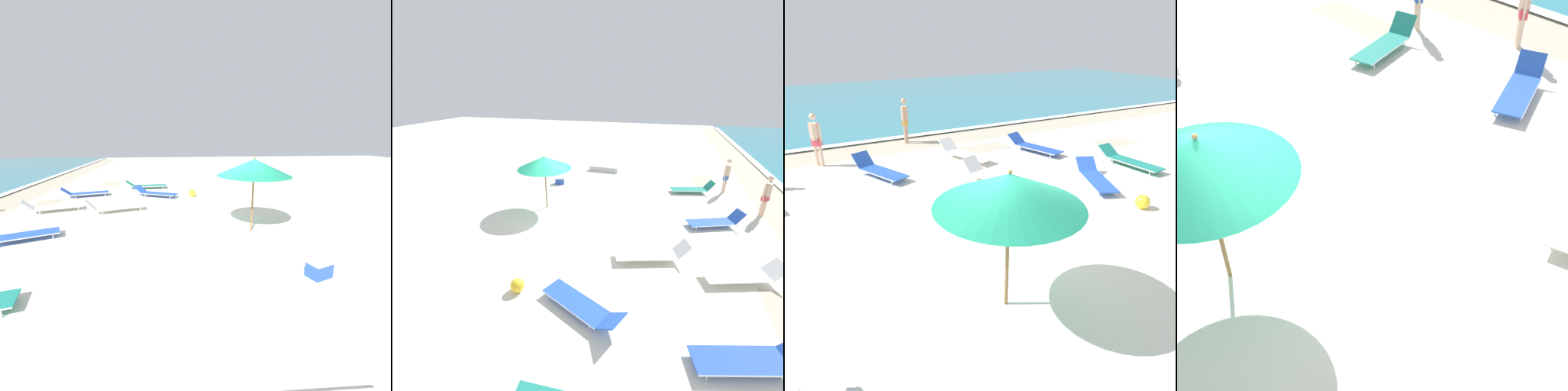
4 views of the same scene
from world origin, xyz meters
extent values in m
cube|color=silver|center=(0.00, 0.00, -0.08)|extent=(60.00, 60.00, 0.16)
cube|color=#B8AE96|center=(3.60, 7.21, 0.00)|extent=(2.00, 1.07, 0.00)
cube|color=#B8AE96|center=(8.69, 5.31, 0.00)|extent=(1.77, 1.06, 0.00)
cylinder|color=olive|center=(-0.58, -0.90, 1.03)|extent=(0.06, 0.06, 2.05)
cone|color=#1E936B|center=(-0.58, -0.90, 2.05)|extent=(2.30, 2.30, 0.52)
cylinder|color=#166E50|center=(-0.58, -0.90, 1.80)|extent=(2.23, 2.23, 0.01)
sphere|color=olive|center=(-0.58, -0.90, 2.34)|extent=(0.07, 0.07, 0.07)
cube|color=white|center=(2.14, 3.66, 0.17)|extent=(1.14, 1.97, 0.03)
cylinder|color=silver|center=(1.86, 3.57, 0.17)|extent=(0.59, 1.80, 0.03)
cylinder|color=silver|center=(2.43, 3.75, 0.17)|extent=(0.59, 1.80, 0.03)
cube|color=white|center=(1.81, 4.73, 0.38)|extent=(0.67, 0.54, 0.43)
cylinder|color=silver|center=(2.12, 2.88, 0.08)|extent=(0.03, 0.03, 0.16)
cylinder|color=silver|center=(2.61, 3.03, 0.08)|extent=(0.03, 0.03, 0.16)
cylinder|color=silver|center=(1.68, 4.28, 0.08)|extent=(0.03, 0.03, 0.16)
cylinder|color=silver|center=(2.17, 4.43, 0.08)|extent=(0.03, 0.03, 0.16)
cube|color=white|center=(2.44, 6.14, 0.17)|extent=(1.12, 1.86, 0.03)
cylinder|color=silver|center=(2.16, 6.05, 0.17)|extent=(0.58, 1.68, 0.03)
cylinder|color=silver|center=(2.73, 6.24, 0.17)|extent=(0.58, 1.68, 0.03)
cube|color=white|center=(2.10, 7.17, 0.36)|extent=(0.68, 0.59, 0.39)
cylinder|color=silver|center=(2.41, 5.41, 0.08)|extent=(0.03, 0.03, 0.16)
cylinder|color=silver|center=(2.90, 5.57, 0.08)|extent=(0.03, 0.03, 0.16)
cylinder|color=silver|center=(1.99, 6.72, 0.08)|extent=(0.03, 0.03, 0.16)
cylinder|color=silver|center=(2.47, 6.87, 0.08)|extent=(0.03, 0.03, 0.16)
cube|color=blue|center=(-0.66, 5.89, 0.17)|extent=(1.19, 1.81, 0.03)
cylinder|color=silver|center=(-0.94, 5.78, 0.17)|extent=(0.66, 1.60, 0.03)
cylinder|color=silver|center=(-0.38, 6.00, 0.17)|extent=(0.66, 1.60, 0.03)
cylinder|color=silver|center=(-0.65, 5.17, 0.08)|extent=(0.03, 0.03, 0.16)
cylinder|color=silver|center=(-0.18, 5.36, 0.08)|extent=(0.03, 0.03, 0.16)
cylinder|color=silver|center=(-0.67, 6.60, 0.08)|extent=(0.03, 0.03, 0.16)
cube|color=#1E8475|center=(6.83, 2.74, 0.17)|extent=(0.72, 1.87, 0.03)
cylinder|color=silver|center=(6.53, 2.72, 0.17)|extent=(0.15, 1.84, 0.03)
cylinder|color=silver|center=(7.13, 2.76, 0.17)|extent=(0.15, 1.84, 0.03)
cube|color=#1E8475|center=(6.75, 3.89, 0.33)|extent=(0.61, 0.51, 0.34)
cylinder|color=silver|center=(6.62, 2.01, 0.08)|extent=(0.03, 0.03, 0.16)
cylinder|color=silver|center=(7.13, 2.04, 0.08)|extent=(0.03, 0.03, 0.16)
cylinder|color=silver|center=(6.53, 3.44, 0.08)|extent=(0.03, 0.03, 0.16)
cylinder|color=silver|center=(7.03, 3.47, 0.08)|extent=(0.03, 0.03, 0.16)
cube|color=blue|center=(5.10, 5.65, 0.17)|extent=(1.06, 1.88, 0.03)
cylinder|color=silver|center=(4.81, 5.57, 0.17)|extent=(0.51, 1.72, 0.03)
cylinder|color=silver|center=(5.38, 5.73, 0.17)|extent=(0.51, 1.72, 0.03)
cube|color=blue|center=(4.80, 6.72, 0.35)|extent=(0.68, 0.59, 0.36)
cylinder|color=silver|center=(5.04, 4.91, 0.08)|extent=(0.03, 0.03, 0.16)
cylinder|color=silver|center=(5.53, 5.05, 0.08)|extent=(0.03, 0.03, 0.16)
cylinder|color=silver|center=(4.66, 6.25, 0.08)|extent=(0.03, 0.03, 0.16)
cylinder|color=silver|center=(5.15, 6.39, 0.08)|extent=(0.03, 0.03, 0.16)
cylinder|color=silver|center=(-4.18, 4.60, 0.08)|extent=(0.03, 0.03, 0.16)
cylinder|color=silver|center=(-3.68, 4.73, 0.08)|extent=(0.03, 0.03, 0.16)
cube|color=blue|center=(4.55, 2.15, 0.17)|extent=(1.28, 1.85, 0.03)
cylinder|color=silver|center=(4.28, 2.27, 0.17)|extent=(0.77, 1.60, 0.03)
cylinder|color=silver|center=(4.83, 2.02, 0.17)|extent=(0.77, 1.60, 0.03)
cube|color=blue|center=(5.02, 3.15, 0.34)|extent=(0.72, 0.66, 0.35)
cylinder|color=silver|center=(4.03, 1.63, 0.08)|extent=(0.03, 0.03, 0.16)
cylinder|color=silver|center=(4.50, 1.42, 0.08)|extent=(0.03, 0.03, 0.16)
cylinder|color=silver|center=(4.61, 2.88, 0.08)|extent=(0.03, 0.03, 0.16)
cylinder|color=silver|center=(5.07, 2.66, 0.08)|extent=(0.03, 0.03, 0.16)
sphere|color=yellow|center=(4.46, 0.52, 0.18)|extent=(0.37, 0.37, 0.37)
cube|color=blue|center=(-3.51, -1.45, 0.16)|extent=(0.48, 0.56, 0.32)
cube|color=white|center=(-3.51, -1.45, 0.35)|extent=(0.50, 0.59, 0.05)
camera|label=1|loc=(-8.34, 1.78, 2.98)|focal=24.00mm
camera|label=2|loc=(9.15, 3.80, 5.04)|focal=24.00mm
camera|label=3|loc=(-3.45, -5.14, 4.19)|focal=35.00mm
camera|label=4|loc=(4.48, -2.85, 5.80)|focal=50.00mm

